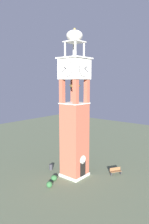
# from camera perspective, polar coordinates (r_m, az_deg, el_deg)

# --- Properties ---
(ground) EXTENTS (80.00, 80.00, 0.00)m
(ground) POSITION_cam_1_polar(r_m,az_deg,el_deg) (30.18, -0.00, -16.53)
(ground) COLOR #5B664C
(clock_tower) EXTENTS (3.40, 3.40, 19.12)m
(clock_tower) POSITION_cam_1_polar(r_m,az_deg,el_deg) (27.84, 0.00, -1.63)
(clock_tower) COLOR #9E4C38
(clock_tower) RESTS_ON ground
(park_bench) EXTENTS (1.59, 1.22, 0.95)m
(park_bench) POSITION_cam_1_polar(r_m,az_deg,el_deg) (30.79, 10.87, -15.18)
(park_bench) COLOR brown
(park_bench) RESTS_ON ground
(lamp_post) EXTENTS (0.36, 0.36, 3.54)m
(lamp_post) POSITION_cam_1_polar(r_m,az_deg,el_deg) (35.07, 1.26, -8.65)
(lamp_post) COLOR black
(lamp_post) RESTS_ON ground
(trash_bin) EXTENTS (0.52, 0.52, 0.80)m
(trash_bin) POSITION_cam_1_polar(r_m,az_deg,el_deg) (32.00, -6.30, -14.33)
(trash_bin) COLOR #2D2D33
(trash_bin) RESTS_ON ground
(shrub_near_entry) EXTENTS (0.81, 0.81, 0.70)m
(shrub_near_entry) POSITION_cam_1_polar(r_m,az_deg,el_deg) (28.80, -5.47, -17.05)
(shrub_near_entry) COLOR #28562D
(shrub_near_entry) RESTS_ON ground
(shrub_left_of_tower) EXTENTS (0.72, 0.72, 0.75)m
(shrub_left_of_tower) POSITION_cam_1_polar(r_m,az_deg,el_deg) (27.17, -6.72, -18.64)
(shrub_left_of_tower) COLOR #28562D
(shrub_left_of_tower) RESTS_ON ground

